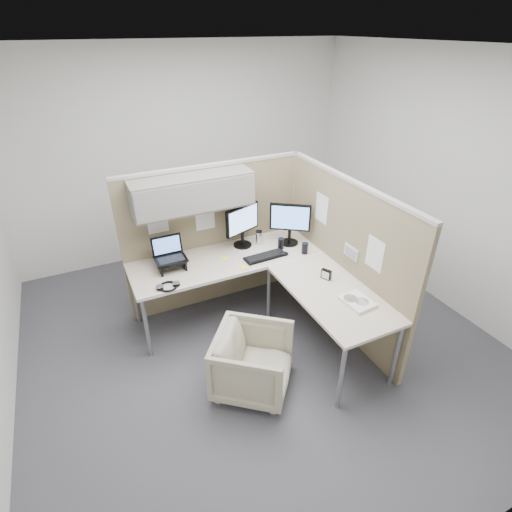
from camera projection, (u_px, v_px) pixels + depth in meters
name	position (u px, v px, depth m)	size (l,w,h in m)	color
ground	(258.00, 339.00, 4.15)	(4.50, 4.50, 0.00)	#3F3F45
partition_back	(205.00, 217.00, 4.16)	(2.00, 0.36, 1.63)	#8E7E5D
partition_right	(341.00, 256.00, 4.02)	(0.07, 2.03, 1.63)	#8E7E5D
desk	(264.00, 275.00, 3.95)	(2.00, 1.98, 0.73)	beige
office_chair	(253.00, 360.00, 3.46)	(0.63, 0.59, 0.65)	#B6AF91
monitor_left	(242.00, 223.00, 4.25)	(0.43, 0.20, 0.47)	black
monitor_right	(290.00, 221.00, 4.30)	(0.38, 0.28, 0.47)	black
laptop_station	(170.00, 258.00, 3.93)	(0.30, 0.26, 0.31)	black
keyboard	(265.00, 257.00, 4.16)	(0.44, 0.15, 0.02)	black
mouse	(284.00, 254.00, 4.20)	(0.10, 0.07, 0.04)	black
travel_mug	(259.00, 237.00, 4.39)	(0.07, 0.07, 0.16)	silver
soda_can_green	(305.00, 248.00, 4.22)	(0.07, 0.07, 0.12)	black
soda_can_silver	(281.00, 243.00, 4.31)	(0.07, 0.07, 0.12)	black
sticky_note_d	(225.00, 259.00, 4.14)	(0.08, 0.08, 0.01)	#FDE642
sticky_note_b	(244.00, 267.00, 3.99)	(0.08, 0.08, 0.01)	#FDE642
headphones	(168.00, 286.00, 3.69)	(0.22, 0.18, 0.03)	black
paper_stack	(357.00, 302.00, 3.48)	(0.24, 0.29, 0.03)	white
desk_clock	(326.00, 274.00, 3.80)	(0.08, 0.10, 0.10)	black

